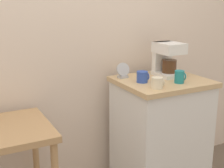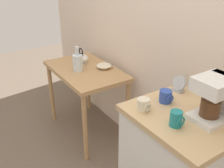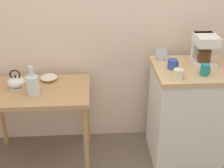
% 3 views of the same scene
% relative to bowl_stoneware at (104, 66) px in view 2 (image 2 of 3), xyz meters
% --- Properties ---
extents(ground_plane, '(8.00, 8.00, 0.00)m').
position_rel_bowl_stoneware_xyz_m(ground_plane, '(0.58, -0.25, -0.78)').
color(ground_plane, '#6B5B4C').
extents(back_wall, '(4.40, 0.10, 2.80)m').
position_rel_bowl_stoneware_xyz_m(back_wall, '(0.68, 0.22, 0.62)').
color(back_wall, beige).
rests_on(back_wall, ground_plane).
extents(wooden_table, '(0.91, 0.56, 0.75)m').
position_rel_bowl_stoneware_xyz_m(wooden_table, '(-0.09, -0.17, -0.13)').
color(wooden_table, tan).
rests_on(wooden_table, ground_plane).
extents(bowl_stoneware, '(0.15, 0.15, 0.05)m').
position_rel_bowl_stoneware_xyz_m(bowl_stoneware, '(0.00, 0.00, 0.00)').
color(bowl_stoneware, beige).
rests_on(bowl_stoneware, wooden_table).
extents(teakettle, '(0.18, 0.15, 0.17)m').
position_rel_bowl_stoneware_xyz_m(teakettle, '(-0.25, -0.13, 0.03)').
color(teakettle, white).
rests_on(teakettle, wooden_table).
extents(glass_carafe_vase, '(0.10, 0.10, 0.25)m').
position_rel_bowl_stoneware_xyz_m(glass_carafe_vase, '(-0.09, -0.24, 0.06)').
color(glass_carafe_vase, silver).
rests_on(glass_carafe_vase, wooden_table).
extents(coffee_maker, '(0.18, 0.22, 0.26)m').
position_rel_bowl_stoneware_xyz_m(coffee_maker, '(1.35, -0.10, 0.29)').
color(coffee_maker, white).
rests_on(coffee_maker, kitchen_counter).
extents(mug_blue, '(0.09, 0.08, 0.08)m').
position_rel_bowl_stoneware_xyz_m(mug_blue, '(1.06, -0.19, 0.19)').
color(mug_blue, '#2D4CAD').
rests_on(mug_blue, kitchen_counter).
extents(mug_dark_teal, '(0.07, 0.07, 0.09)m').
position_rel_bowl_stoneware_xyz_m(mug_dark_teal, '(1.29, -0.33, 0.19)').
color(mug_dark_teal, teal).
rests_on(mug_dark_teal, kitchen_counter).
extents(mug_small_cream, '(0.08, 0.08, 0.08)m').
position_rel_bowl_stoneware_xyz_m(mug_small_cream, '(1.07, -0.37, 0.18)').
color(mug_small_cream, beige).
rests_on(mug_small_cream, kitchen_counter).
extents(table_clock, '(0.10, 0.05, 0.12)m').
position_rel_bowl_stoneware_xyz_m(table_clock, '(1.00, -0.01, 0.20)').
color(table_clock, '#B2B5BA').
rests_on(table_clock, kitchen_counter).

